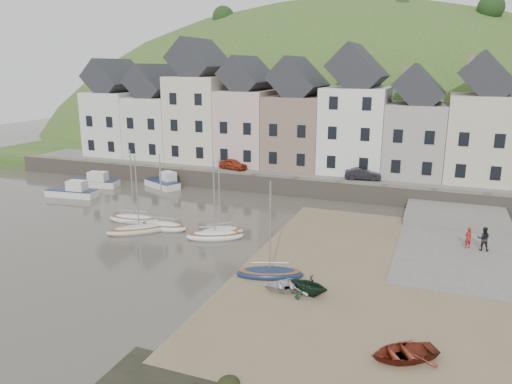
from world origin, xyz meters
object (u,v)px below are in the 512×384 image
at_px(rowboat_red, 404,352).
at_px(person_dark, 484,239).
at_px(person_red, 468,238).
at_px(rowboat_white, 288,285).
at_px(car_left, 233,164).
at_px(car_right, 363,174).
at_px(rowboat_green, 309,284).
at_px(sailboat_0, 134,219).

distance_m(rowboat_red, person_dark, 15.99).
distance_m(person_red, person_dark, 0.99).
bearing_deg(rowboat_white, car_left, -174.77).
bearing_deg(rowboat_red, car_right, 159.61).
bearing_deg(rowboat_green, car_right, -163.34).
bearing_deg(car_left, rowboat_red, -130.29).
xyz_separation_m(rowboat_red, car_right, (-6.34, 28.05, 1.81)).
distance_m(person_dark, car_right, 16.39).
relative_size(rowboat_red, car_right, 0.86).
height_order(rowboat_white, car_left, car_left).
distance_m(rowboat_white, car_left, 27.21).
xyz_separation_m(rowboat_white, rowboat_green, (1.26, -0.09, 0.32)).
relative_size(sailboat_0, car_right, 1.78).
bearing_deg(rowboat_white, car_right, 153.57).
height_order(sailboat_0, car_left, sailboat_0).
height_order(person_red, car_left, car_left).
bearing_deg(person_red, car_right, -92.57).
xyz_separation_m(rowboat_green, car_right, (-0.80, 23.48, 1.51)).
bearing_deg(car_left, rowboat_white, -136.05).
distance_m(sailboat_0, car_left, 15.93).
relative_size(rowboat_white, rowboat_red, 0.95).
bearing_deg(sailboat_0, car_right, 43.73).
bearing_deg(rowboat_red, person_red, 135.62).
height_order(rowboat_white, rowboat_red, rowboat_red).
xyz_separation_m(sailboat_0, car_right, (16.38, 15.67, 1.92)).
height_order(sailboat_0, rowboat_red, sailboat_0).
height_order(person_red, person_dark, person_dark).
bearing_deg(rowboat_red, car_left, -176.84).
distance_m(rowboat_green, car_left, 27.93).
distance_m(sailboat_0, person_red, 26.01).
height_order(person_red, car_right, car_right).
relative_size(rowboat_green, person_dark, 1.37).
distance_m(person_dark, car_left, 27.73).
relative_size(car_left, car_right, 0.96).
height_order(rowboat_green, car_left, car_left).
height_order(rowboat_green, rowboat_red, rowboat_green).
relative_size(rowboat_green, person_red, 1.52).
xyz_separation_m(person_red, person_dark, (0.99, -0.06, 0.08)).
height_order(rowboat_green, person_red, person_red).
height_order(person_dark, car_right, car_right).
xyz_separation_m(car_left, car_right, (14.25, 0.00, 0.01)).
bearing_deg(person_red, rowboat_red, 39.23).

